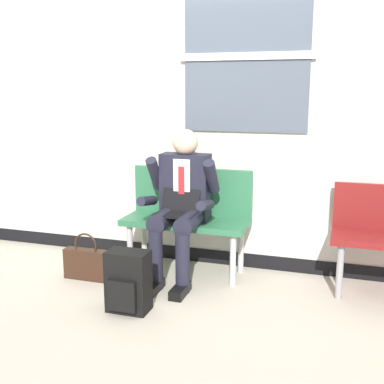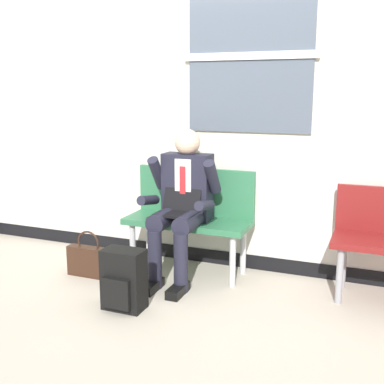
{
  "view_description": "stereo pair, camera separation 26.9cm",
  "coord_description": "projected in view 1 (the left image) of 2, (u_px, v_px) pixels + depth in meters",
  "views": [
    {
      "loc": [
        1.0,
        -3.42,
        1.52
      ],
      "look_at": [
        -0.12,
        0.07,
        0.75
      ],
      "focal_mm": 45.16,
      "sensor_mm": 36.0,
      "label": 1
    },
    {
      "loc": [
        1.25,
        -3.33,
        1.52
      ],
      "look_at": [
        -0.12,
        0.07,
        0.75
      ],
      "focal_mm": 45.16,
      "sensor_mm": 36.0,
      "label": 2
    }
  ],
  "objects": [
    {
      "name": "bench_with_person",
      "position": [
        188.0,
        212.0,
        4.09
      ],
      "size": [
        1.05,
        0.42,
        0.88
      ],
      "color": "#2D6B47",
      "rests_on": "ground"
    },
    {
      "name": "backpack",
      "position": [
        128.0,
        282.0,
        3.36
      ],
      "size": [
        0.29,
        0.22,
        0.44
      ],
      "color": "black",
      "rests_on": "ground"
    },
    {
      "name": "station_wall",
      "position": [
        226.0,
        109.0,
        4.1
      ],
      "size": [
        6.29,
        0.16,
        2.75
      ],
      "color": "beige",
      "rests_on": "ground"
    },
    {
      "name": "person_seated",
      "position": [
        181.0,
        202.0,
        3.88
      ],
      "size": [
        0.57,
        0.7,
        1.22
      ],
      "color": "#1E1E2D",
      "rests_on": "ground"
    },
    {
      "name": "handbag",
      "position": [
        86.0,
        263.0,
        3.96
      ],
      "size": [
        0.38,
        0.1,
        0.39
      ],
      "color": "#331E14",
      "rests_on": "ground"
    },
    {
      "name": "ground_plane",
      "position": [
        204.0,
        288.0,
        3.8
      ],
      "size": [
        18.0,
        18.0,
        0.0
      ],
      "primitive_type": "plane",
      "color": "#B2A899"
    }
  ]
}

